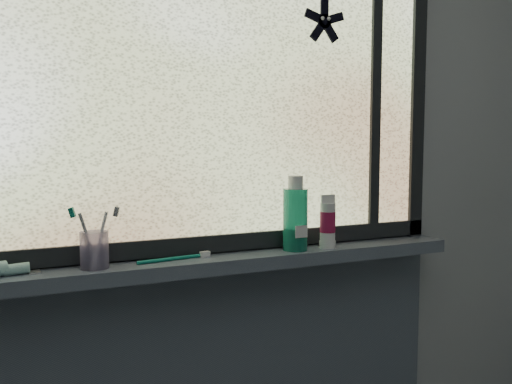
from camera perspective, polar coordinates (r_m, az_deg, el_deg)
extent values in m
cube|color=#9EA3A8|center=(1.68, -5.66, 1.67)|extent=(3.00, 0.01, 2.50)
cube|color=#4A5463|center=(1.65, -4.72, -7.19)|extent=(1.62, 0.14, 0.04)
cube|color=silver|center=(1.67, -5.49, 11.28)|extent=(1.50, 0.01, 1.00)
cube|color=black|center=(1.68, -5.29, -5.20)|extent=(1.60, 0.03, 0.05)
cube|color=black|center=(2.05, 15.76, 9.98)|extent=(0.05, 0.03, 1.10)
cube|color=black|center=(1.94, 11.77, 10.34)|extent=(0.03, 0.03, 1.00)
cylinder|color=#A79ACB|center=(1.55, -15.86, -5.60)|extent=(0.09, 0.09, 0.10)
cylinder|color=#1C9575|center=(1.73, 3.95, -2.12)|extent=(0.08, 0.08, 0.19)
cylinder|color=silver|center=(1.78, 7.18, -2.75)|extent=(0.05, 0.05, 0.12)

